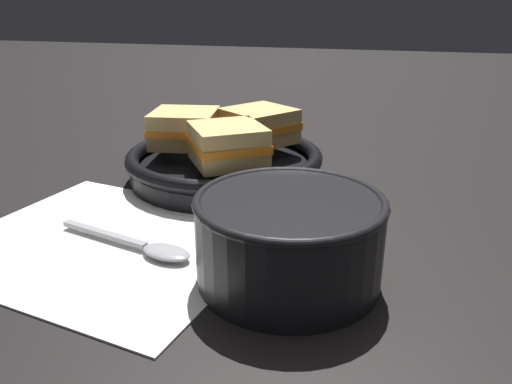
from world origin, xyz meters
TOP-DOWN VIEW (x-y plane):
  - ground_plane at (0.00, 0.00)m, footprint 4.00×4.00m
  - napkin at (-0.09, -0.04)m, footprint 0.33×0.29m
  - soup_bowl at (0.09, -0.06)m, footprint 0.16×0.16m
  - spoon at (-0.04, -0.05)m, footprint 0.16×0.05m
  - skillet at (-0.04, 0.17)m, footprint 0.26×0.36m
  - sandwich_near_left at (-0.10, 0.17)m, footprint 0.10×0.10m
  - sandwich_near_right at (-0.02, 0.11)m, footprint 0.12×0.12m
  - sandwich_far_left at (-0.01, 0.21)m, footprint 0.12×0.12m

SIDE VIEW (x-z plane):
  - ground_plane at x=0.00m, z-range 0.00..0.00m
  - napkin at x=-0.09m, z-range 0.00..0.00m
  - spoon at x=-0.04m, z-range 0.00..0.01m
  - skillet at x=-0.04m, z-range 0.00..0.04m
  - soup_bowl at x=0.09m, z-range 0.00..0.08m
  - sandwich_near_left at x=-0.10m, z-range 0.04..0.09m
  - sandwich_near_right at x=-0.02m, z-range 0.04..0.09m
  - sandwich_far_left at x=-0.01m, z-range 0.04..0.09m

